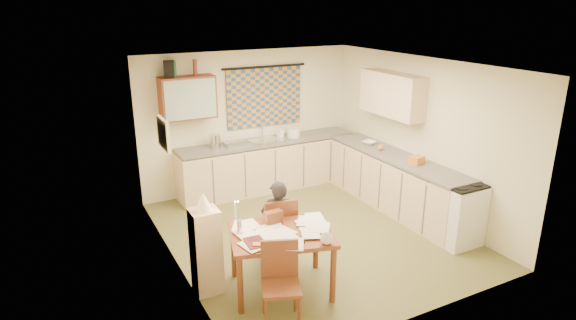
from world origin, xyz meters
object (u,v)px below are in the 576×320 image
dining_table (281,260)px  person (278,224)px  stove (457,213)px  counter_back (268,165)px  shelf_stand (206,251)px  counter_right (394,182)px  chair_far (278,242)px

dining_table → person: (0.21, 0.50, 0.21)m
dining_table → stove: bearing=14.1°
counter_back → stove: 3.46m
dining_table → shelf_stand: size_ratio=1.31×
counter_right → shelf_stand: (-3.54, -0.90, 0.07)m
counter_right → stove: 1.37m
counter_back → counter_right: (1.48, -1.76, -0.00)m
stove → shelf_stand: bearing=172.4°
dining_table → person: 0.58m
stove → chair_far: bearing=165.1°
counter_back → chair_far: bearing=-112.8°
counter_right → chair_far: chair_far is taller
counter_back → dining_table: (-1.27, -3.02, -0.07)m
shelf_stand → counter_right: bearing=14.2°
counter_right → dining_table: (-2.74, -1.26, -0.07)m
counter_back → shelf_stand: bearing=-127.8°
chair_far → counter_back: bearing=-102.2°
shelf_stand → chair_far: bearing=10.7°
counter_right → person: bearing=-163.3°
shelf_stand → stove: bearing=-7.6°
dining_table → chair_far: bearing=83.6°
stove → shelf_stand: (-3.54, 0.47, 0.07)m
counter_right → shelf_stand: 3.65m
counter_back → stove: counter_back is taller
counter_right → dining_table: bearing=-155.3°
counter_right → person: 2.65m
stove → chair_far: chair_far is taller
chair_far → shelf_stand: bearing=21.4°
counter_right → counter_back: bearing=130.0°
counter_back → counter_right: same height
dining_table → shelf_stand: bearing=171.9°
counter_back → person: (-1.06, -2.52, 0.14)m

